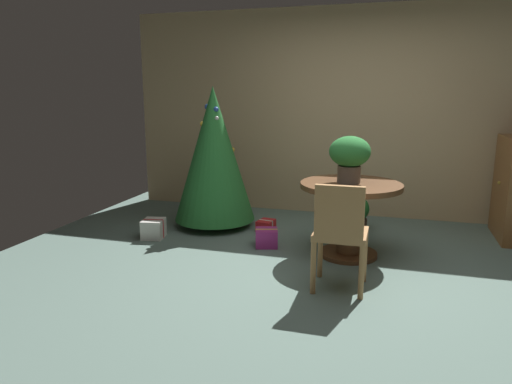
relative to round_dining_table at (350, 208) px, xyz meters
The scene contains 10 objects.
ground_plane 0.74m from the round_dining_table, 96.89° to the right, with size 6.60×6.60×0.00m, color slate.
back_wall_panel 1.83m from the round_dining_table, 92.37° to the left, with size 6.00×0.10×2.60m, color tan.
round_dining_table is the anchor object (origin of this frame).
flower_vase 0.51m from the round_dining_table, 161.65° to the left, with size 0.39×0.39×0.44m.
wooden_chair_near 0.86m from the round_dining_table, 90.00° to the right, with size 0.42×0.40×0.89m.
holiday_tree 1.78m from the round_dining_table, 159.48° to the left, with size 0.94×0.94×1.64m.
gift_box_purple 0.93m from the round_dining_table, behind, with size 0.28×0.27×0.18m.
gift_box_cream 2.14m from the round_dining_table, behind, with size 0.26×0.29×0.21m.
gift_box_red 1.23m from the round_dining_table, 149.67° to the left, with size 0.20×0.25×0.12m.
potted_plant 0.97m from the round_dining_table, 90.21° to the left, with size 0.29×0.29×0.39m.
Camera 1 is at (0.43, -3.89, 1.59)m, focal length 32.97 mm.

